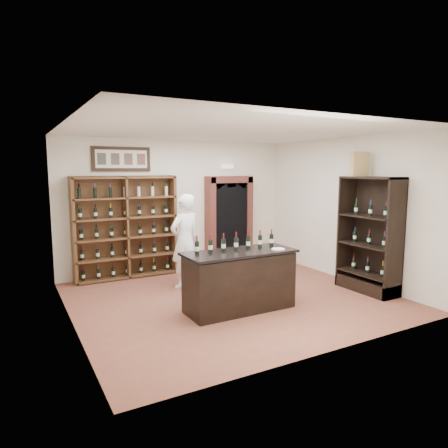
{
  "coord_description": "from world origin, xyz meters",
  "views": [
    {
      "loc": [
        -3.53,
        -6.11,
        2.34
      ],
      "look_at": [
        -0.0,
        0.3,
        1.33
      ],
      "focal_mm": 32.0,
      "sensor_mm": 36.0,
      "label": 1
    }
  ],
  "objects_px": {
    "counter_bottle_0": "(197,248)",
    "tasting_counter": "(240,281)",
    "shopkeeper": "(185,241)",
    "wine_shelf": "(125,227)",
    "side_cabinet": "(370,253)",
    "wine_crate": "(360,164)"
  },
  "relations": [
    {
      "from": "counter_bottle_0",
      "to": "tasting_counter",
      "type": "bearing_deg",
      "value": -9.42
    },
    {
      "from": "shopkeeper",
      "to": "tasting_counter",
      "type": "bearing_deg",
      "value": 82.4
    },
    {
      "from": "wine_shelf",
      "to": "counter_bottle_0",
      "type": "xyz_separation_m",
      "value": [
        0.38,
        -2.81,
        0.01
      ]
    },
    {
      "from": "shopkeeper",
      "to": "counter_bottle_0",
      "type": "bearing_deg",
      "value": 56.4
    },
    {
      "from": "tasting_counter",
      "to": "wine_shelf",
      "type": "bearing_deg",
      "value": 110.56
    },
    {
      "from": "wine_shelf",
      "to": "side_cabinet",
      "type": "bearing_deg",
      "value": -40.21
    },
    {
      "from": "counter_bottle_0",
      "to": "side_cabinet",
      "type": "xyz_separation_m",
      "value": [
        3.44,
        -0.42,
        -0.35
      ]
    },
    {
      "from": "counter_bottle_0",
      "to": "side_cabinet",
      "type": "distance_m",
      "value": 3.49
    },
    {
      "from": "wine_shelf",
      "to": "wine_crate",
      "type": "distance_m",
      "value": 4.96
    },
    {
      "from": "wine_shelf",
      "to": "wine_crate",
      "type": "height_order",
      "value": "wine_crate"
    },
    {
      "from": "wine_crate",
      "to": "tasting_counter",
      "type": "bearing_deg",
      "value": -163.21
    },
    {
      "from": "tasting_counter",
      "to": "side_cabinet",
      "type": "bearing_deg",
      "value": -6.28
    },
    {
      "from": "shopkeeper",
      "to": "wine_crate",
      "type": "distance_m",
      "value": 3.69
    },
    {
      "from": "wine_crate",
      "to": "side_cabinet",
      "type": "bearing_deg",
      "value": -60.3
    },
    {
      "from": "tasting_counter",
      "to": "counter_bottle_0",
      "type": "xyz_separation_m",
      "value": [
        -0.72,
        0.12,
        0.61
      ]
    },
    {
      "from": "counter_bottle_0",
      "to": "wine_crate",
      "type": "bearing_deg",
      "value": -2.24
    },
    {
      "from": "wine_shelf",
      "to": "tasting_counter",
      "type": "height_order",
      "value": "wine_shelf"
    },
    {
      "from": "shopkeeper",
      "to": "side_cabinet",
      "type": "bearing_deg",
      "value": 129.99
    },
    {
      "from": "wine_shelf",
      "to": "shopkeeper",
      "type": "distance_m",
      "value": 1.55
    },
    {
      "from": "side_cabinet",
      "to": "wine_crate",
      "type": "xyz_separation_m",
      "value": [
        -0.06,
        0.29,
        1.68
      ]
    },
    {
      "from": "tasting_counter",
      "to": "shopkeeper",
      "type": "bearing_deg",
      "value": 99.7
    },
    {
      "from": "counter_bottle_0",
      "to": "wine_crate",
      "type": "relative_size",
      "value": 0.64
    }
  ]
}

